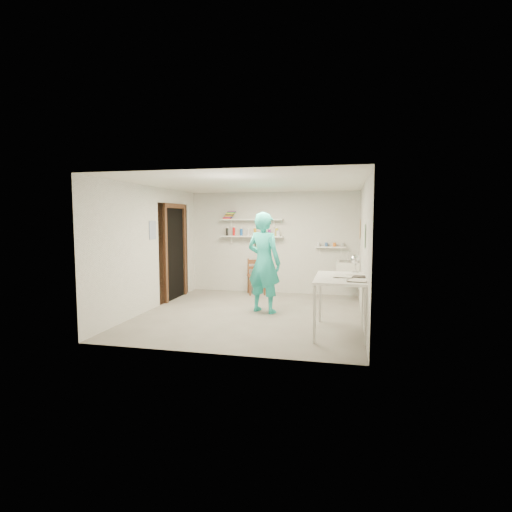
% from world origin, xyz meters
% --- Properties ---
extents(floor, '(4.00, 4.50, 0.02)m').
position_xyz_m(floor, '(0.00, 0.00, -0.01)').
color(floor, slate).
rests_on(floor, ground).
extents(ceiling, '(4.00, 4.50, 0.02)m').
position_xyz_m(ceiling, '(0.00, 0.00, 2.41)').
color(ceiling, silver).
rests_on(ceiling, wall_back).
extents(wall_back, '(4.00, 0.02, 2.40)m').
position_xyz_m(wall_back, '(0.00, 2.26, 1.20)').
color(wall_back, silver).
rests_on(wall_back, ground).
extents(wall_front, '(4.00, 0.02, 2.40)m').
position_xyz_m(wall_front, '(0.00, -2.26, 1.20)').
color(wall_front, silver).
rests_on(wall_front, ground).
extents(wall_left, '(0.02, 4.50, 2.40)m').
position_xyz_m(wall_left, '(-2.01, 0.00, 1.20)').
color(wall_left, silver).
rests_on(wall_left, ground).
extents(wall_right, '(0.02, 4.50, 2.40)m').
position_xyz_m(wall_right, '(2.01, 0.00, 1.20)').
color(wall_right, silver).
rests_on(wall_right, ground).
extents(doorway_recess, '(0.02, 0.90, 2.00)m').
position_xyz_m(doorway_recess, '(-1.99, 1.05, 1.00)').
color(doorway_recess, black).
rests_on(doorway_recess, wall_left).
extents(corridor_box, '(1.40, 1.50, 2.10)m').
position_xyz_m(corridor_box, '(-2.70, 1.05, 1.05)').
color(corridor_box, brown).
rests_on(corridor_box, ground).
extents(door_lintel, '(0.06, 1.05, 0.10)m').
position_xyz_m(door_lintel, '(-1.97, 1.05, 2.05)').
color(door_lintel, brown).
rests_on(door_lintel, wall_left).
extents(door_jamb_near, '(0.06, 0.10, 2.00)m').
position_xyz_m(door_jamb_near, '(-1.97, 0.55, 1.00)').
color(door_jamb_near, brown).
rests_on(door_jamb_near, ground).
extents(door_jamb_far, '(0.06, 0.10, 2.00)m').
position_xyz_m(door_jamb_far, '(-1.97, 1.55, 1.00)').
color(door_jamb_far, brown).
rests_on(door_jamb_far, ground).
extents(shelf_lower, '(1.50, 0.22, 0.03)m').
position_xyz_m(shelf_lower, '(-0.50, 2.13, 1.35)').
color(shelf_lower, white).
rests_on(shelf_lower, wall_back).
extents(shelf_upper, '(1.50, 0.22, 0.03)m').
position_xyz_m(shelf_upper, '(-0.50, 2.13, 1.75)').
color(shelf_upper, white).
rests_on(shelf_upper, wall_back).
extents(ledge_shelf, '(0.70, 0.14, 0.03)m').
position_xyz_m(ledge_shelf, '(1.35, 2.17, 1.12)').
color(ledge_shelf, white).
rests_on(ledge_shelf, wall_back).
extents(poster_left, '(0.01, 0.28, 0.36)m').
position_xyz_m(poster_left, '(-1.99, 0.05, 1.55)').
color(poster_left, '#334C7F').
rests_on(poster_left, wall_left).
extents(poster_right_a, '(0.01, 0.34, 0.42)m').
position_xyz_m(poster_right_a, '(1.99, 1.80, 1.55)').
color(poster_right_a, '#995933').
rests_on(poster_right_a, wall_right).
extents(poster_right_b, '(0.01, 0.30, 0.38)m').
position_xyz_m(poster_right_b, '(1.99, -0.55, 1.50)').
color(poster_right_b, '#3F724C').
rests_on(poster_right_b, wall_right).
extents(belfast_sink, '(0.48, 0.60, 0.30)m').
position_xyz_m(belfast_sink, '(1.75, 1.70, 0.70)').
color(belfast_sink, white).
rests_on(belfast_sink, wall_right).
extents(man, '(0.80, 0.66, 1.89)m').
position_xyz_m(man, '(0.20, 0.21, 0.95)').
color(man, '#26BEB1').
rests_on(man, ground).
extents(wall_clock, '(0.33, 0.15, 0.34)m').
position_xyz_m(wall_clock, '(0.12, 0.42, 1.26)').
color(wall_clock, '#C6B187').
rests_on(wall_clock, man).
extents(wooden_chair, '(0.51, 0.50, 0.86)m').
position_xyz_m(wooden_chair, '(-0.34, 1.93, 0.43)').
color(wooden_chair, brown).
rests_on(wooden_chair, ground).
extents(work_table, '(0.79, 1.32, 0.88)m').
position_xyz_m(work_table, '(1.64, -0.90, 0.44)').
color(work_table, white).
rests_on(work_table, ground).
extents(desk_lamp, '(0.16, 0.16, 0.16)m').
position_xyz_m(desk_lamp, '(1.86, -0.38, 1.10)').
color(desk_lamp, silver).
rests_on(desk_lamp, work_table).
extents(spray_cans, '(1.29, 0.06, 0.17)m').
position_xyz_m(spray_cans, '(-0.50, 2.13, 1.45)').
color(spray_cans, black).
rests_on(spray_cans, shelf_lower).
extents(book_stack, '(0.30, 0.14, 0.20)m').
position_xyz_m(book_stack, '(-1.04, 2.13, 1.86)').
color(book_stack, red).
rests_on(book_stack, shelf_upper).
extents(ledge_pots, '(0.48, 0.07, 0.09)m').
position_xyz_m(ledge_pots, '(1.35, 2.17, 1.18)').
color(ledge_pots, silver).
rests_on(ledge_pots, ledge_shelf).
extents(papers, '(0.30, 0.22, 0.02)m').
position_xyz_m(papers, '(1.64, -0.90, 0.89)').
color(papers, silver).
rests_on(papers, work_table).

